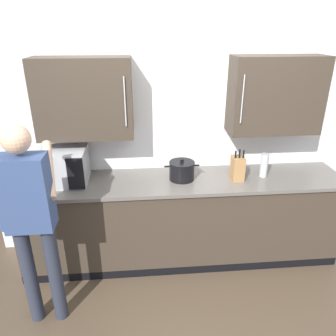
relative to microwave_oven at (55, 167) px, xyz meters
The scene contains 8 objects.
ground_plane 1.81m from the microwave_oven, 33.21° to the right, with size 9.42×9.42×0.00m, color #4C3D2D.
back_wall_tiled 1.28m from the microwave_oven, 12.56° to the left, with size 3.95×0.44×2.59m.
counter_unit 1.37m from the microwave_oven, ahead, with size 3.23×0.64×0.92m.
microwave_oven is the anchor object (origin of this frame).
knife_block 1.75m from the microwave_oven, ahead, with size 0.11×0.15×0.32m.
thermos_flask 2.03m from the microwave_oven, ahead, with size 0.08×0.08×0.24m.
stock_pot 1.21m from the microwave_oven, ahead, with size 0.34×0.25×0.21m.
person_figure 0.74m from the microwave_oven, 91.84° to the right, with size 0.44×0.56×1.72m.
Camera 1 is at (-0.40, -2.11, 2.32)m, focal length 34.83 mm.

